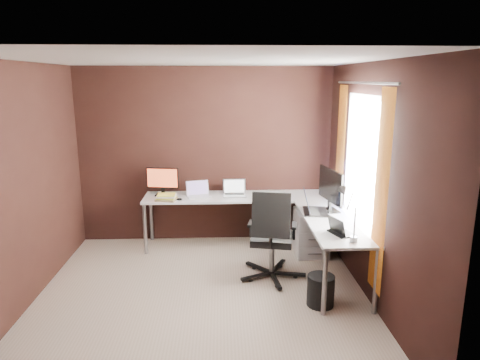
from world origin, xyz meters
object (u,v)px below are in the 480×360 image
(laptop_black_small, at_px, (340,230))
(laptop_silver, at_px, (234,192))
(book_stack, at_px, (166,197))
(monitor_left, at_px, (163,180))
(laptop_white, at_px, (198,193))
(laptop_black_big, at_px, (312,208))
(monitor_right, at_px, (331,188))
(office_chair, at_px, (272,252))
(desk_lamp, at_px, (347,207))
(wastebasket, at_px, (321,290))
(drawer_pedestal, at_px, (311,232))

(laptop_black_small, bearing_deg, laptop_silver, 13.21)
(book_stack, bearing_deg, monitor_left, 106.88)
(laptop_white, height_order, laptop_black_big, laptop_black_big)
(monitor_right, height_order, laptop_white, monitor_right)
(monitor_right, distance_m, laptop_black_small, 0.85)
(monitor_left, xyz_separation_m, office_chair, (1.41, -1.13, -0.63))
(desk_lamp, bearing_deg, office_chair, 157.09)
(laptop_white, height_order, wastebasket, laptop_white)
(laptop_black_big, relative_size, laptop_black_small, 1.36)
(laptop_black_small, bearing_deg, monitor_right, -26.87)
(laptop_silver, relative_size, laptop_black_small, 1.00)
(monitor_right, height_order, laptop_black_big, monitor_right)
(monitor_left, relative_size, laptop_black_small, 1.38)
(laptop_black_big, distance_m, office_chair, 0.75)
(drawer_pedestal, xyz_separation_m, office_chair, (-0.62, -0.71, 0.02))
(laptop_silver, relative_size, book_stack, 1.09)
(drawer_pedestal, xyz_separation_m, desk_lamp, (0.05, -1.38, 0.78))
(monitor_left, height_order, laptop_white, monitor_left)
(laptop_white, relative_size, book_stack, 1.21)
(laptop_black_small, bearing_deg, office_chair, 32.06)
(monitor_left, relative_size, desk_lamp, 0.81)
(monitor_right, relative_size, book_stack, 2.15)
(monitor_left, bearing_deg, drawer_pedestal, -3.37)
(laptop_white, bearing_deg, office_chair, -64.30)
(laptop_white, bearing_deg, desk_lamp, -62.73)
(desk_lamp, relative_size, wastebasket, 1.69)
(drawer_pedestal, relative_size, laptop_black_small, 1.84)
(book_stack, bearing_deg, laptop_silver, 13.50)
(laptop_silver, bearing_deg, laptop_white, -174.99)
(drawer_pedestal, height_order, book_stack, book_stack)
(laptop_black_small, bearing_deg, drawer_pedestal, -18.56)
(laptop_white, distance_m, desk_lamp, 2.35)
(wastebasket, bearing_deg, monitor_left, 135.87)
(drawer_pedestal, distance_m, wastebasket, 1.39)
(monitor_right, height_order, laptop_black_small, monitor_right)
(laptop_white, relative_size, office_chair, 0.33)
(laptop_white, bearing_deg, monitor_left, 155.23)
(laptop_white, height_order, laptop_silver, laptop_silver)
(laptop_silver, height_order, office_chair, office_chair)
(desk_lamp, bearing_deg, wastebasket, -160.97)
(desk_lamp, bearing_deg, laptop_black_big, 121.16)
(laptop_silver, bearing_deg, monitor_right, -35.60)
(laptop_black_big, height_order, wastebasket, laptop_black_big)
(laptop_black_small, distance_m, office_chair, 0.94)
(drawer_pedestal, bearing_deg, laptop_black_big, -102.43)
(monitor_left, height_order, laptop_silver, monitor_left)
(drawer_pedestal, relative_size, laptop_black_big, 1.36)
(monitor_right, height_order, book_stack, monitor_right)
(monitor_right, distance_m, laptop_black_big, 0.33)
(wastebasket, bearing_deg, laptop_white, 128.31)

